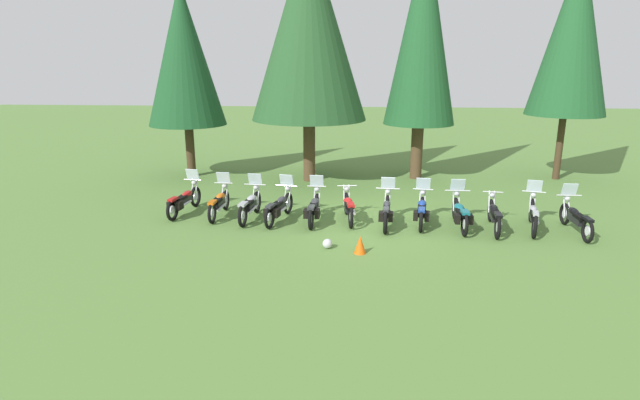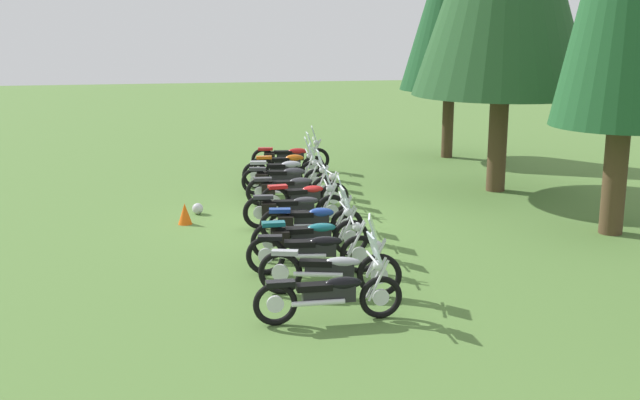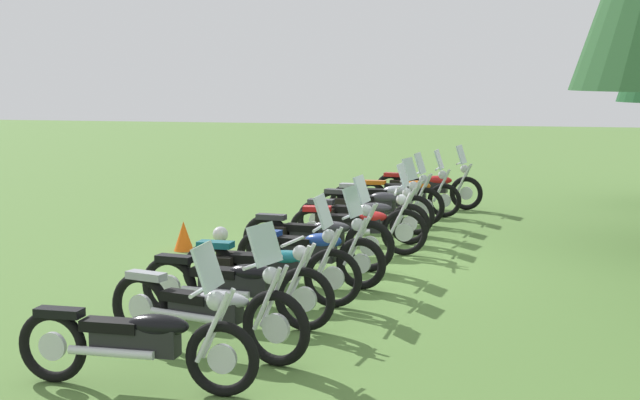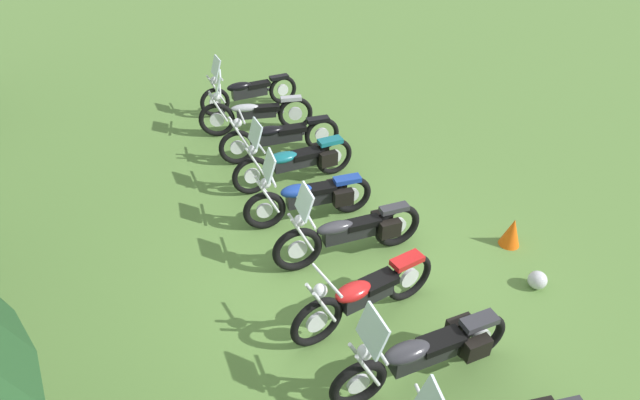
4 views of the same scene
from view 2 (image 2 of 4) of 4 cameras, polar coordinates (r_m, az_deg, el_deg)
The scene contains 15 objects.
ground_plane at distance 18.01m, azimuth -1.31°, elevation -1.56°, with size 80.00×80.00×0.00m, color #547A38.
motorcycle_0 at distance 23.85m, azimuth -2.23°, elevation 3.20°, with size 0.75×2.36×1.36m.
motorcycle_1 at distance 22.61m, azimuth -2.29°, elevation 2.66°, with size 0.61×2.18×1.35m.
motorcycle_2 at distance 21.53m, azimuth -2.57°, elevation 2.17°, with size 0.72×2.27×1.37m.
motorcycle_3 at distance 20.59m, azimuth -2.57°, elevation 1.64°, with size 0.91×2.30×1.37m.
motorcycle_4 at distance 19.52m, azimuth -2.11°, elevation 0.96°, with size 0.60×2.31×1.36m.
motorcycle_5 at distance 18.50m, azimuth -1.09°, elevation 0.30°, with size 0.63×2.19×1.02m.
motorcycle_6 at distance 17.31m, azimuth -1.83°, elevation -0.56°, with size 0.76×2.35×1.39m.
motorcycle_7 at distance 16.29m, azimuth -0.70°, elevation -1.46°, with size 0.73×2.16×1.36m.
motorcycle_8 at distance 15.18m, azimuth -0.81°, elevation -2.50°, with size 0.78×2.32×1.37m.
motorcycle_9 at distance 14.24m, azimuth -0.45°, elevation -3.64°, with size 0.61×2.41×1.01m.
motorcycle_10 at distance 13.15m, azimuth 0.85°, elevation -5.00°, with size 0.87×2.36×1.39m.
motorcycle_11 at distance 12.05m, azimuth 0.83°, elevation -6.74°, with size 0.74×2.32×1.35m.
traffic_cone at distance 17.98m, azimuth -9.76°, elevation -0.99°, with size 0.32×0.32×0.48m, color #EA590F.
dropped_helmet at distance 18.87m, azimuth -8.85°, elevation -0.62°, with size 0.27×0.27×0.27m, color silver.
Camera 2 is at (17.22, -2.71, 4.55)m, focal length 44.20 mm.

